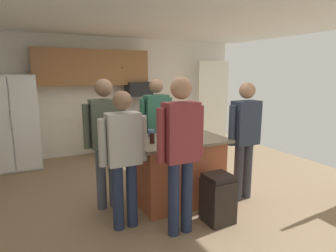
{
  "coord_description": "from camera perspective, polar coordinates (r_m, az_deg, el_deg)",
  "views": [
    {
      "loc": [
        -1.72,
        -3.63,
        1.84
      ],
      "look_at": [
        0.12,
        0.04,
        1.05
      ],
      "focal_mm": 30.23,
      "sensor_mm": 36.0,
      "label": 1
    }
  ],
  "objects": [
    {
      "name": "floor",
      "position": [
        4.42,
        -1.18,
        -13.71
      ],
      "size": [
        7.04,
        7.04,
        0.0
      ],
      "primitive_type": "plane",
      "color": "#937A5B",
      "rests_on": "ground"
    },
    {
      "name": "ceiling",
      "position": [
        4.09,
        -1.34,
        21.62
      ],
      "size": [
        7.04,
        7.04,
        0.0
      ],
      "primitive_type": "plane",
      "color": "white"
    },
    {
      "name": "back_wall",
      "position": [
        6.68,
        -11.65,
        6.05
      ],
      "size": [
        6.4,
        0.1,
        2.6
      ],
      "primitive_type": "cube",
      "color": "white",
      "rests_on": "ground"
    },
    {
      "name": "french_door_window_panel",
      "position": [
        7.45,
        9.02,
        5.08
      ],
      "size": [
        0.9,
        0.06,
        2.0
      ],
      "primitive_type": "cube",
      "color": "white",
      "rests_on": "ground"
    },
    {
      "name": "cabinet_run_upper",
      "position": [
        6.37,
        -14.93,
        11.32
      ],
      "size": [
        2.4,
        0.38,
        0.75
      ],
      "color": "#936038"
    },
    {
      "name": "cabinet_run_lower",
      "position": [
        6.68,
        -5.68,
        -1.15
      ],
      "size": [
        1.8,
        0.63,
        0.9
      ],
      "color": "#936038",
      "rests_on": "ground"
    },
    {
      "name": "refrigerator",
      "position": [
        6.09,
        -28.88,
        0.61
      ],
      "size": [
        0.91,
        0.76,
        1.79
      ],
      "color": "white",
      "rests_on": "ground"
    },
    {
      "name": "microwave_over_range",
      "position": [
        6.56,
        -5.91,
        7.45
      ],
      "size": [
        0.56,
        0.4,
        0.32
      ],
      "primitive_type": "cube",
      "color": "black"
    },
    {
      "name": "kitchen_island",
      "position": [
        4.07,
        1.91,
        -8.77
      ],
      "size": [
        1.29,
        0.91,
        0.93
      ],
      "color": "#AD5638",
      "rests_on": "ground"
    },
    {
      "name": "person_host_foreground",
      "position": [
        3.28,
        -8.94,
        -5.15
      ],
      "size": [
        0.57,
        0.22,
        1.63
      ],
      "rotation": [
        0.0,
        0.0,
        0.38
      ],
      "color": "#232D4C",
      "rests_on": "ground"
    },
    {
      "name": "person_guest_left",
      "position": [
        4.65,
        -2.38,
        0.52
      ],
      "size": [
        0.57,
        0.23,
        1.73
      ],
      "rotation": [
        0.0,
        0.0,
        -1.62
      ],
      "color": "#383842",
      "rests_on": "ground"
    },
    {
      "name": "person_guest_right",
      "position": [
        4.15,
        15.25,
        -1.44
      ],
      "size": [
        0.57,
        0.22,
        1.7
      ],
      "rotation": [
        0.0,
        0.0,
        2.76
      ],
      "color": "#383842",
      "rests_on": "ground"
    },
    {
      "name": "person_guest_by_door",
      "position": [
        3.11,
        2.58,
        -3.99
      ],
      "size": [
        0.57,
        0.24,
        1.79
      ],
      "rotation": [
        0.0,
        0.0,
        1.11
      ],
      "color": "#232D4C",
      "rests_on": "ground"
    },
    {
      "name": "person_elder_center",
      "position": [
        3.82,
        -12.47,
        -1.79
      ],
      "size": [
        0.57,
        0.23,
        1.75
      ],
      "rotation": [
        0.0,
        0.0,
        -0.26
      ],
      "color": "#4C5166",
      "rests_on": "ground"
    },
    {
      "name": "mug_ceramic_white",
      "position": [
        4.41,
        5.92,
        -0.44
      ],
      "size": [
        0.13,
        0.09,
        0.1
      ],
      "color": "white",
      "rests_on": "kitchen_island"
    },
    {
      "name": "glass_stout_tall",
      "position": [
        3.65,
        -3.22,
        -2.51
      ],
      "size": [
        0.06,
        0.06,
        0.13
      ],
      "color": "black",
      "rests_on": "kitchen_island"
    },
    {
      "name": "glass_pilsner",
      "position": [
        4.31,
        4.17,
        -0.55
      ],
      "size": [
        0.08,
        0.08,
        0.12
      ],
      "color": "black",
      "rests_on": "kitchen_island"
    },
    {
      "name": "glass_dark_ale",
      "position": [
        4.14,
        1.03,
        -0.67
      ],
      "size": [
        0.07,
        0.07,
        0.17
      ],
      "color": "black",
      "rests_on": "kitchen_island"
    },
    {
      "name": "mug_blue_stoneware",
      "position": [
        4.04,
        -3.41,
        -1.45
      ],
      "size": [
        0.13,
        0.09,
        0.1
      ],
      "color": "#4C6B99",
      "rests_on": "kitchen_island"
    },
    {
      "name": "glass_short_whisky",
      "position": [
        3.97,
        -4.93,
        -1.42
      ],
      "size": [
        0.07,
        0.07,
        0.14
      ],
      "color": "black",
      "rests_on": "kitchen_island"
    },
    {
      "name": "serving_tray",
      "position": [
        3.95,
        2.39,
        -2.16
      ],
      "size": [
        0.44,
        0.3,
        0.04
      ],
      "color": "#B7B7BC",
      "rests_on": "kitchen_island"
    },
    {
      "name": "trash_bin",
      "position": [
        3.65,
        10.04,
        -14.19
      ],
      "size": [
        0.34,
        0.34,
        0.61
      ],
      "color": "black",
      "rests_on": "ground"
    }
  ]
}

